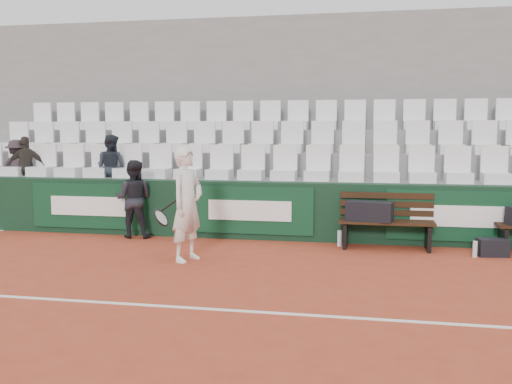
% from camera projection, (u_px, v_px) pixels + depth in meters
% --- Properties ---
extents(ground, '(80.00, 80.00, 0.00)m').
position_uv_depth(ground, '(196.00, 309.00, 6.09)').
color(ground, '#AB3F26').
rests_on(ground, ground).
extents(court_baseline, '(18.00, 0.06, 0.01)m').
position_uv_depth(court_baseline, '(196.00, 308.00, 6.09)').
color(court_baseline, white).
rests_on(court_baseline, ground).
extents(back_barrier, '(18.00, 0.34, 1.00)m').
position_uv_depth(back_barrier, '(267.00, 211.00, 9.92)').
color(back_barrier, '#10321D').
rests_on(back_barrier, ground).
extents(grandstand_tier_front, '(18.00, 0.95, 1.00)m').
position_uv_depth(grandstand_tier_front, '(269.00, 206.00, 10.55)').
color(grandstand_tier_front, gray).
rests_on(grandstand_tier_front, ground).
extents(grandstand_tier_mid, '(18.00, 0.95, 1.45)m').
position_uv_depth(grandstand_tier_mid, '(277.00, 188.00, 11.45)').
color(grandstand_tier_mid, gray).
rests_on(grandstand_tier_mid, ground).
extents(grandstand_tier_back, '(18.00, 0.95, 1.90)m').
position_uv_depth(grandstand_tier_back, '(284.00, 174.00, 12.35)').
color(grandstand_tier_back, gray).
rests_on(grandstand_tier_back, ground).
extents(grandstand_rear_wall, '(18.00, 0.30, 4.40)m').
position_uv_depth(grandstand_rear_wall, '(288.00, 116.00, 12.83)').
color(grandstand_rear_wall, gray).
rests_on(grandstand_rear_wall, ground).
extents(seat_row_front, '(11.90, 0.44, 0.63)m').
position_uv_depth(seat_row_front, '(267.00, 162.00, 10.29)').
color(seat_row_front, white).
rests_on(seat_row_front, grandstand_tier_front).
extents(seat_row_mid, '(11.90, 0.44, 0.63)m').
position_uv_depth(seat_row_mid, '(276.00, 137.00, 11.17)').
color(seat_row_mid, silver).
rests_on(seat_row_mid, grandstand_tier_mid).
extents(seat_row_back, '(11.90, 0.44, 0.63)m').
position_uv_depth(seat_row_back, '(283.00, 115.00, 12.04)').
color(seat_row_back, white).
rests_on(seat_row_back, grandstand_tier_back).
extents(bench_left, '(1.50, 0.56, 0.45)m').
position_uv_depth(bench_left, '(386.00, 235.00, 9.15)').
color(bench_left, black).
rests_on(bench_left, ground).
extents(sports_bag_left, '(0.77, 0.45, 0.31)m').
position_uv_depth(sports_bag_left, '(369.00, 211.00, 9.11)').
color(sports_bag_left, black).
rests_on(sports_bag_left, bench_left).
extents(sports_bag_ground, '(0.46, 0.32, 0.26)m').
position_uv_depth(sports_bag_ground, '(493.00, 247.00, 8.61)').
color(sports_bag_ground, black).
rests_on(sports_bag_ground, ground).
extents(water_bottle_near, '(0.07, 0.07, 0.26)m').
position_uv_depth(water_bottle_near, '(340.00, 238.00, 9.33)').
color(water_bottle_near, silver).
rests_on(water_bottle_near, ground).
extents(water_bottle_far, '(0.07, 0.07, 0.25)m').
position_uv_depth(water_bottle_far, '(475.00, 249.00, 8.52)').
color(water_bottle_far, silver).
rests_on(water_bottle_far, ground).
extents(tennis_player, '(0.79, 0.71, 1.66)m').
position_uv_depth(tennis_player, '(187.00, 204.00, 8.24)').
color(tennis_player, white).
rests_on(tennis_player, ground).
extents(ball_kid, '(0.72, 0.59, 1.37)m').
position_uv_depth(ball_kid, '(134.00, 199.00, 10.05)').
color(ball_kid, black).
rests_on(ball_kid, ground).
extents(spectator_a, '(0.77, 0.47, 1.16)m').
position_uv_depth(spectator_a, '(16.00, 146.00, 11.27)').
color(spectator_a, '#292126').
rests_on(spectator_a, grandstand_tier_front).
extents(spectator_b, '(0.78, 0.57, 1.22)m').
position_uv_depth(spectator_b, '(25.00, 144.00, 11.23)').
color(spectator_b, '#2F2A25').
rests_on(spectator_b, grandstand_tier_front).
extents(spectator_c, '(0.68, 0.57, 1.26)m').
position_uv_depth(spectator_c, '(110.00, 144.00, 10.88)').
color(spectator_c, '#1D232C').
rests_on(spectator_c, grandstand_tier_front).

